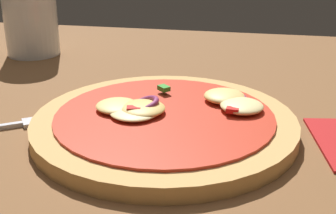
{
  "coord_description": "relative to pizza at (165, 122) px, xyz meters",
  "views": [
    {
      "loc": [
        0.12,
        -0.47,
        0.24
      ],
      "look_at": [
        0.03,
        -0.01,
        0.05
      ],
      "focal_mm": 50.83,
      "sensor_mm": 36.0,
      "label": 1
    }
  ],
  "objects": [
    {
      "name": "beer_glass",
      "position": [
        -0.27,
        0.25,
        0.05
      ],
      "size": [
        0.08,
        0.08,
        0.14
      ],
      "color": "silver",
      "rests_on": "dining_table"
    },
    {
      "name": "dining_table",
      "position": [
        -0.03,
        0.03,
        -0.03
      ],
      "size": [
        1.35,
        0.88,
        0.03
      ],
      "color": "brown",
      "rests_on": "ground"
    },
    {
      "name": "pizza",
      "position": [
        0.0,
        0.0,
        0.0
      ],
      "size": [
        0.28,
        0.28,
        0.03
      ],
      "color": "tan",
      "rests_on": "dining_table"
    }
  ]
}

